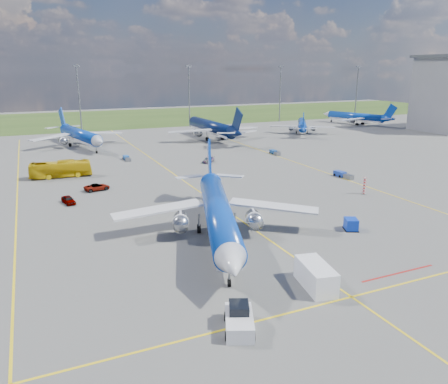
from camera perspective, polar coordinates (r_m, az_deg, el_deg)
name	(u,v)px	position (r m, az deg, el deg)	size (l,w,h in m)	color
ground	(255,230)	(60.27, 4.04, -4.98)	(400.00, 400.00, 0.00)	#5A5A58
grass_strip	(95,119)	(202.52, -16.53, 9.11)	(400.00, 80.00, 0.01)	#2D4719
taxiway_lines	(188,183)	(84.60, -4.68, 1.14)	(60.25, 160.00, 0.02)	yellow
floodlight_masts	(137,94)	(164.02, -11.33, 12.43)	(202.20, 0.50, 22.70)	slate
warning_post	(364,186)	(80.60, 17.86, 0.77)	(0.50, 0.50, 3.00)	red
bg_jet_nnw	(81,147)	(130.74, -18.16, 5.62)	(28.34, 37.20, 9.74)	#0B3AA5
bg_jet_n	(211,139)	(138.73, -1.66, 6.94)	(31.65, 41.54, 10.88)	#07163F
bg_jet_ne	(302,133)	(154.52, 10.12, 7.61)	(23.12, 30.34, 7.95)	#0B3AA5
bg_jet_ene	(355,124)	(183.39, 16.71, 8.45)	(25.42, 33.36, 8.74)	#0B3AA5
main_airliner	(218,239)	(57.16, -0.74, -6.12)	(29.72, 39.01, 10.22)	#0B3AA5
pushback_tug	(239,320)	(38.49, 1.99, -16.37)	(3.86, 6.22, 2.11)	silver
uld_container	(351,224)	(62.44, 16.25, -4.07)	(1.60, 1.99, 1.60)	#0D34C1
service_van	(316,276)	(45.69, 11.89, -10.67)	(2.46, 5.60, 2.46)	white
apron_bus	(61,169)	(94.74, -20.57, 2.81)	(2.84, 12.12, 3.38)	gold
service_car_a	(68,200)	(75.87, -19.66, -0.98)	(1.53, 3.79, 1.29)	#999999
service_car_b	(97,187)	(82.53, -16.24, 0.63)	(2.12, 4.60, 1.28)	#999999
service_car_c	(208,160)	(103.40, -2.07, 4.23)	(1.75, 4.31, 1.25)	#999999
baggage_tug_w	(343,175)	(92.19, 15.27, 2.17)	(1.57, 4.88, 1.08)	#1B3BA5
baggage_tug_c	(127,158)	(108.62, -12.59, 4.32)	(1.22, 4.21, 0.94)	#1C55AA
baggage_tug_e	(275,153)	(114.12, 6.63, 5.15)	(1.57, 4.45, 0.98)	navy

